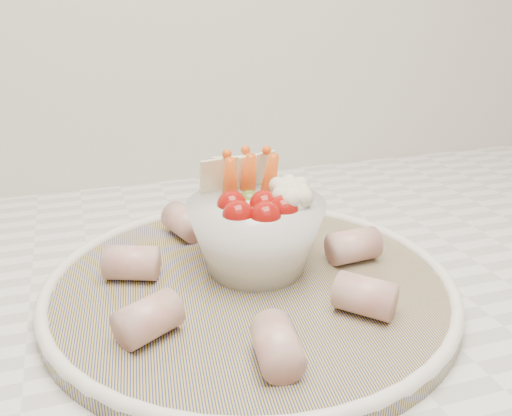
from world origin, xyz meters
name	(u,v)px	position (x,y,z in m)	size (l,w,h in m)	color
serving_platter	(250,285)	(0.14, 1.40, 0.93)	(0.43, 0.43, 0.02)	navy
veggie_bowl	(257,229)	(0.16, 1.42, 0.98)	(0.13, 0.13, 0.11)	silver
cured_meat_rolls	(249,266)	(0.14, 1.40, 0.95)	(0.27, 0.30, 0.03)	#B15651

